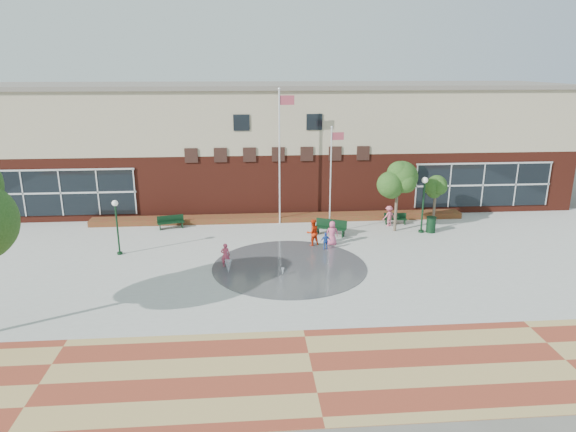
{
  "coord_description": "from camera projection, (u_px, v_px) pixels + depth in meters",
  "views": [
    {
      "loc": [
        -2.17,
        -22.91,
        10.59
      ],
      "look_at": [
        0.0,
        4.0,
        2.6
      ],
      "focal_mm": 32.0,
      "sensor_mm": 36.0,
      "label": 1
    }
  ],
  "objects": [
    {
      "name": "adult_red",
      "position": [
        313.0,
        233.0,
        31.01
      ],
      "size": [
        0.96,
        0.86,
        1.65
      ],
      "primitive_type": "imported",
      "rotation": [
        0.0,
        0.0,
        3.48
      ],
      "color": "red",
      "rests_on": "ground"
    },
    {
      "name": "child_splash",
      "position": [
        225.0,
        255.0,
        27.72
      ],
      "size": [
        0.51,
        0.34,
        1.37
      ],
      "primitive_type": "imported",
      "rotation": [
        0.0,
        0.0,
        3.18
      ],
      "color": "#C93F59",
      "rests_on": "ground"
    },
    {
      "name": "tree_small_right",
      "position": [
        436.0,
        189.0,
        34.99
      ],
      "size": [
        1.96,
        1.96,
        3.35
      ],
      "color": "#4A3C30",
      "rests_on": "ground"
    },
    {
      "name": "person_bench",
      "position": [
        389.0,
        216.0,
        34.82
      ],
      "size": [
        1.04,
        0.8,
        1.42
      ],
      "primitive_type": "imported",
      "rotation": [
        0.0,
        0.0,
        3.48
      ],
      "color": "#D65A71",
      "rests_on": "ground"
    },
    {
      "name": "library_building",
      "position": [
        274.0,
        143.0,
        40.46
      ],
      "size": [
        44.4,
        10.4,
        9.2
      ],
      "color": "#5B1F15",
      "rests_on": "ground"
    },
    {
      "name": "tree_mid",
      "position": [
        398.0,
        181.0,
        32.98
      ],
      "size": [
        2.77,
        2.77,
        4.67
      ],
      "color": "#4A3C30",
      "rests_on": "ground"
    },
    {
      "name": "plaza_concrete",
      "position": [
        288.0,
        260.0,
        28.9
      ],
      "size": [
        46.0,
        18.0,
        0.01
      ],
      "primitive_type": "cube",
      "color": "#A8A8A0",
      "rests_on": "ground"
    },
    {
      "name": "child_blue",
      "position": [
        326.0,
        241.0,
        30.38
      ],
      "size": [
        0.64,
        0.29,
        1.07
      ],
      "primitive_type": "imported",
      "rotation": [
        0.0,
        0.0,
        3.18
      ],
      "color": "#1F47AC",
      "rests_on": "ground"
    },
    {
      "name": "flagpole_left",
      "position": [
        280.0,
        150.0,
        34.14
      ],
      "size": [
        1.08,
        0.18,
        9.17
      ],
      "rotation": [
        0.0,
        0.0,
        0.04
      ],
      "color": "white",
      "rests_on": "ground"
    },
    {
      "name": "bench_mid",
      "position": [
        330.0,
        231.0,
        33.0
      ],
      "size": [
        2.08,
        1.36,
        1.02
      ],
      "rotation": [
        0.0,
        0.0,
        -0.43
      ],
      "color": "black",
      "rests_on": "ground"
    },
    {
      "name": "bench_right",
      "position": [
        395.0,
        221.0,
        35.31
      ],
      "size": [
        1.56,
        0.56,
        0.77
      ],
      "rotation": [
        0.0,
        0.0,
        -0.09
      ],
      "color": "black",
      "rests_on": "ground"
    },
    {
      "name": "lamp_right",
      "position": [
        423.0,
        199.0,
        33.0
      ],
      "size": [
        0.39,
        0.39,
        3.71
      ],
      "color": "black",
      "rests_on": "ground"
    },
    {
      "name": "trash_can",
      "position": [
        431.0,
        225.0,
        33.52
      ],
      "size": [
        0.65,
        0.65,
        1.06
      ],
      "color": "black",
      "rests_on": "ground"
    },
    {
      "name": "water_jet_b",
      "position": [
        283.0,
        276.0,
        26.79
      ],
      "size": [
        0.17,
        0.17,
        0.39
      ],
      "primitive_type": "cone",
      "rotation": [
        3.14,
        0.0,
        0.0
      ],
      "color": "white",
      "rests_on": "ground"
    },
    {
      "name": "water_jet_a",
      "position": [
        229.0,
        274.0,
        27.01
      ],
      "size": [
        0.37,
        0.37,
        0.71
      ],
      "primitive_type": "cone",
      "rotation": [
        3.14,
        0.0,
        0.0
      ],
      "color": "white",
      "rests_on": "ground"
    },
    {
      "name": "splash_pad",
      "position": [
        289.0,
        267.0,
        27.94
      ],
      "size": [
        8.4,
        8.4,
        0.01
      ],
      "primitive_type": "cylinder",
      "color": "#383A3D",
      "rests_on": "ground"
    },
    {
      "name": "paver_band",
      "position": [
        313.0,
        372.0,
        18.38
      ],
      "size": [
        46.0,
        6.0,
        0.01
      ],
      "primitive_type": "cube",
      "color": "maroon",
      "rests_on": "ground"
    },
    {
      "name": "bench_left",
      "position": [
        171.0,
        225.0,
        34.37
      ],
      "size": [
        1.82,
        0.92,
        0.88
      ],
      "rotation": [
        0.0,
        0.0,
        0.26
      ],
      "color": "black",
      "rests_on": "ground"
    },
    {
      "name": "flagpole_right",
      "position": [
        331.0,
        175.0,
        32.47
      ],
      "size": [
        0.86,
        0.16,
        6.96
      ],
      "rotation": [
        0.0,
        0.0,
        0.1
      ],
      "color": "white",
      "rests_on": "ground"
    },
    {
      "name": "ground",
      "position": [
        295.0,
        290.0,
        25.07
      ],
      "size": [
        120.0,
        120.0,
        0.0
      ],
      "primitive_type": "plane",
      "color": "#666056",
      "rests_on": "ground"
    },
    {
      "name": "flower_bed",
      "position": [
        279.0,
        221.0,
        36.16
      ],
      "size": [
        26.0,
        1.2,
        0.4
      ],
      "primitive_type": "cube",
      "color": "maroon",
      "rests_on": "ground"
    },
    {
      "name": "adult_pink",
      "position": [
        332.0,
        233.0,
        31.12
      ],
      "size": [
        0.8,
        0.58,
        1.51
      ],
      "primitive_type": "imported",
      "rotation": [
        0.0,
        0.0,
        3.01
      ],
      "color": "#CC547A",
      "rests_on": "ground"
    },
    {
      "name": "lamp_left",
      "position": [
        117.0,
        221.0,
        29.2
      ],
      "size": [
        0.34,
        0.34,
        3.26
      ],
      "color": "black",
      "rests_on": "ground"
    }
  ]
}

